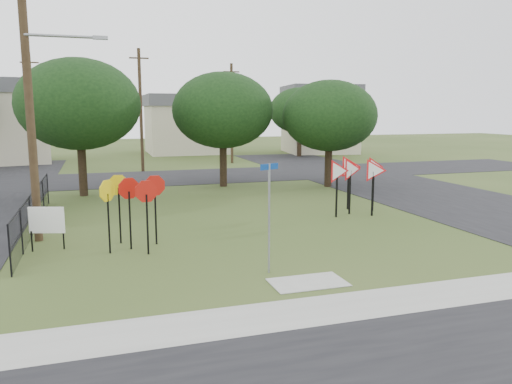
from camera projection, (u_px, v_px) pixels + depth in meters
The scene contains 21 objects.
ground at pixel (277, 258), 15.53m from camera, with size 140.00×140.00×0.00m, color #33461A.
sidewalk at pixel (339, 308), 11.58m from camera, with size 30.00×1.60×0.02m, color #999990.
planting_strip at pixel (365, 329), 10.45m from camera, with size 30.00×0.80×0.02m, color #33461A.
street_right at pixel (414, 191), 28.52m from camera, with size 8.00×50.00×0.02m, color black.
street_far at pixel (178, 177), 34.34m from camera, with size 60.00×8.00×0.02m, color black.
curb_pad at pixel (308, 282), 13.27m from camera, with size 2.00×1.20×0.02m, color #999990.
street_name_sign at pixel (269, 211), 13.83m from camera, with size 0.60×0.27×3.10m.
stop_sign_cluster at pixel (131, 196), 16.29m from camera, with size 2.18×1.79×2.41m.
yield_sign_cluster at pixel (357, 172), 21.94m from camera, with size 3.26×2.13×2.55m.
info_board at pixel (47, 222), 16.22m from camera, with size 1.12×0.38×1.45m.
utility_pole_main at pixel (30, 90), 16.76m from camera, with size 3.55×0.33×10.00m.
far_pole_a at pixel (141, 110), 36.76m from camera, with size 1.40×0.24×9.00m.
far_pole_b at pixel (232, 113), 42.96m from camera, with size 1.40×0.24×8.50m.
far_pole_c at pixel (33, 110), 40.02m from camera, with size 1.40×0.24×9.00m.
fence_run at pixel (34, 210), 19.01m from camera, with size 0.05×11.55×1.50m.
house_mid at pixel (185, 124), 53.84m from camera, with size 8.40×8.40×6.20m.
house_right at pixel (320, 119), 54.18m from camera, with size 8.30×8.30×7.20m.
tree_near_left at pixel (79, 104), 26.12m from camera, with size 6.40×6.40×7.27m.
tree_near_mid at pixel (223, 110), 29.50m from camera, with size 6.00×6.00×6.80m.
tree_near_right at pixel (329, 116), 29.47m from camera, with size 5.60×5.60×6.33m.
tree_far_right at pixel (300, 111), 49.08m from camera, with size 6.00×6.00×6.80m.
Camera 1 is at (-5.17, -14.09, 4.53)m, focal length 35.00 mm.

